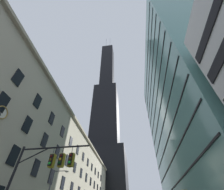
% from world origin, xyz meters
% --- Properties ---
extents(station_building, '(15.85, 74.69, 23.14)m').
position_xyz_m(station_building, '(-18.58, 31.34, 11.55)').
color(station_building, '#B2A88E').
rests_on(station_building, ground).
extents(dark_skyscraper, '(26.16, 26.16, 183.17)m').
position_xyz_m(dark_skyscraper, '(-14.66, 83.30, 52.27)').
color(dark_skyscraper, black).
rests_on(dark_skyscraper, ground).
extents(glass_office_midrise, '(16.08, 42.15, 49.35)m').
position_xyz_m(glass_office_midrise, '(18.99, 25.67, 24.67)').
color(glass_office_midrise, slate).
rests_on(glass_office_midrise, ground).
extents(traffic_signal_mast, '(6.23, 0.63, 7.09)m').
position_xyz_m(traffic_signal_mast, '(-3.80, 3.77, 5.29)').
color(traffic_signal_mast, black).
rests_on(traffic_signal_mast, sidewalk_left).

